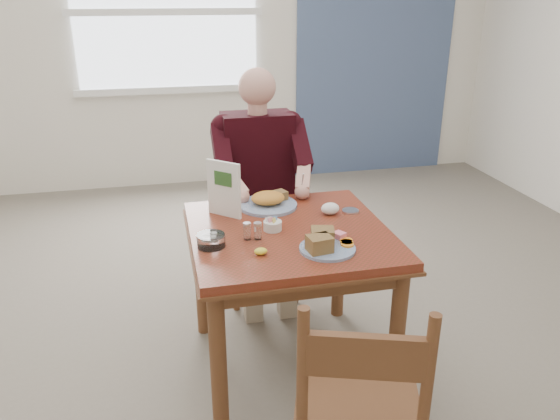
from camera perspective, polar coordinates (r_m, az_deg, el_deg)
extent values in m
plane|color=#6A6256|center=(2.90, 0.87, -15.73)|extent=(6.00, 6.00, 0.00)
plane|color=silver|center=(5.27, -7.15, 17.72)|extent=(5.50, 0.00, 5.50)
cube|color=#44567E|center=(5.65, 10.07, 17.83)|extent=(1.60, 0.02, 2.80)
ellipsoid|color=yellow|center=(2.27, -2.03, -4.34)|extent=(0.06, 0.05, 0.03)
ellipsoid|color=white|center=(2.68, 5.27, 0.16)|extent=(0.10, 0.09, 0.06)
cylinder|color=silver|center=(2.73, 7.37, -0.09)|extent=(0.10, 0.10, 0.01)
cube|color=white|center=(5.20, -11.87, 19.61)|extent=(1.60, 0.02, 1.30)
cube|color=white|center=(5.26, -11.28, 12.20)|extent=(1.72, 0.04, 0.06)
cube|color=white|center=(5.19, -11.86, 19.60)|extent=(1.72, 0.04, 0.06)
cube|color=maroon|center=(2.52, 0.97, -2.45)|extent=(0.90, 0.90, 0.04)
cube|color=brown|center=(2.53, 0.97, -3.02)|extent=(0.92, 0.92, 0.01)
cylinder|color=brown|center=(2.32, -6.45, -15.73)|extent=(0.07, 0.07, 0.71)
cylinder|color=brown|center=(2.50, 12.07, -13.06)|extent=(0.07, 0.07, 0.71)
cylinder|color=brown|center=(2.98, -8.25, -6.68)|extent=(0.07, 0.07, 0.71)
cylinder|color=brown|center=(3.12, 6.21, -5.18)|extent=(0.07, 0.07, 0.71)
cube|color=brown|center=(2.21, 3.38, -8.16)|extent=(0.80, 0.03, 0.08)
cube|color=brown|center=(2.89, -0.87, -0.61)|extent=(0.80, 0.03, 0.08)
cube|color=brown|center=(2.49, -7.81, -4.72)|extent=(0.03, 0.80, 0.08)
cube|color=brown|center=(2.66, 9.16, -3.02)|extent=(0.03, 0.80, 0.08)
cylinder|color=brown|center=(3.22, -4.67, -6.86)|extent=(0.04, 0.04, 0.45)
cylinder|color=brown|center=(3.28, 1.61, -6.21)|extent=(0.04, 0.04, 0.45)
cylinder|color=brown|center=(3.53, -5.53, -4.11)|extent=(0.04, 0.04, 0.45)
cylinder|color=brown|center=(3.59, 0.18, -3.57)|extent=(0.04, 0.04, 0.45)
cube|color=brown|center=(3.30, -2.16, -1.41)|extent=(0.42, 0.42, 0.03)
cylinder|color=brown|center=(3.35, -5.82, 3.20)|extent=(0.04, 0.04, 0.50)
cylinder|color=brown|center=(3.41, 0.19, 3.65)|extent=(0.04, 0.04, 0.50)
cube|color=brown|center=(3.35, -2.82, 5.06)|extent=(0.38, 0.03, 0.14)
cylinder|color=brown|center=(2.27, 2.72, -20.95)|extent=(0.05, 0.05, 0.45)
cube|color=brown|center=(1.98, 8.10, -19.56)|extent=(0.53, 0.53, 0.03)
cylinder|color=brown|center=(1.69, 2.35, -17.40)|extent=(0.05, 0.05, 0.50)
cylinder|color=brown|center=(1.71, 15.08, -17.59)|extent=(0.05, 0.05, 0.50)
cube|color=brown|center=(1.63, 8.97, -14.88)|extent=(0.37, 0.15, 0.14)
cube|color=gray|center=(3.14, -3.56, -1.16)|extent=(0.13, 0.38, 0.12)
cube|color=gray|center=(3.18, 0.00, -0.84)|extent=(0.13, 0.38, 0.12)
cube|color=gray|center=(3.11, -2.88, -7.51)|extent=(0.10, 0.10, 0.48)
cube|color=gray|center=(3.15, 0.73, -7.12)|extent=(0.10, 0.10, 0.48)
cube|color=black|center=(3.19, -2.36, 4.99)|extent=(0.40, 0.22, 0.58)
sphere|color=black|center=(3.11, -5.90, 8.62)|extent=(0.15, 0.15, 0.15)
sphere|color=black|center=(3.18, 0.99, 9.01)|extent=(0.15, 0.15, 0.15)
cylinder|color=tan|center=(3.10, -2.38, 10.37)|extent=(0.11, 0.11, 0.08)
sphere|color=tan|center=(3.08, -2.41, 12.75)|extent=(0.21, 0.21, 0.21)
cube|color=black|center=(3.02, -6.11, 6.26)|extent=(0.09, 0.29, 0.27)
cube|color=black|center=(3.10, 2.03, 6.77)|extent=(0.09, 0.29, 0.27)
sphere|color=black|center=(2.94, -5.76, 3.79)|extent=(0.09, 0.09, 0.09)
sphere|color=black|center=(3.02, 2.56, 4.38)|extent=(0.09, 0.09, 0.09)
cube|color=tan|center=(2.87, -4.90, 2.63)|extent=(0.14, 0.23, 0.14)
cube|color=tan|center=(2.94, 2.45, 3.18)|extent=(0.14, 0.23, 0.14)
sphere|color=tan|center=(2.80, -4.01, 1.42)|extent=(0.08, 0.08, 0.08)
sphere|color=tan|center=(2.86, 2.33, 1.91)|extent=(0.08, 0.08, 0.08)
cylinder|color=silver|center=(2.85, 2.34, 2.86)|extent=(0.01, 0.05, 0.12)
cylinder|color=white|center=(2.32, 4.97, -4.04)|extent=(0.24, 0.24, 0.01)
cube|color=#A47E49|center=(2.27, 4.15, -3.54)|extent=(0.11, 0.10, 0.07)
cube|color=#A47E49|center=(2.34, 4.46, -2.73)|extent=(0.11, 0.10, 0.07)
cylinder|color=orange|center=(2.34, 7.05, -3.58)|extent=(0.07, 0.07, 0.01)
cylinder|color=orange|center=(2.36, 6.99, -3.38)|extent=(0.06, 0.06, 0.01)
cylinder|color=orange|center=(2.38, 6.93, -3.17)|extent=(0.07, 0.07, 0.01)
cube|color=pink|center=(2.40, 6.21, -2.62)|extent=(0.06, 0.06, 0.02)
cylinder|color=white|center=(2.77, -1.27, 0.50)|extent=(0.38, 0.38, 0.02)
ellipsoid|color=gold|center=(2.75, -1.27, 1.27)|extent=(0.21, 0.19, 0.06)
cube|color=#A47E49|center=(2.81, -0.39, 1.48)|extent=(0.13, 0.10, 0.04)
cylinder|color=white|center=(2.49, -0.78, -1.64)|extent=(0.11, 0.11, 0.04)
cube|color=pink|center=(2.48, -0.96, -1.04)|extent=(0.03, 0.02, 0.02)
cube|color=#6699D8|center=(2.50, -0.64, -0.86)|extent=(0.03, 0.01, 0.02)
cube|color=#EAD159|center=(2.47, -0.62, -1.09)|extent=(0.03, 0.03, 0.02)
cube|color=white|center=(2.49, -1.20, -0.96)|extent=(0.03, 0.02, 0.02)
cylinder|color=white|center=(2.40, -3.45, -2.37)|extent=(0.04, 0.04, 0.06)
cylinder|color=silver|center=(2.39, -3.47, -1.50)|extent=(0.04, 0.04, 0.01)
cylinder|color=white|center=(2.40, -2.34, -2.34)|extent=(0.04, 0.04, 0.06)
cylinder|color=silver|center=(2.39, -2.35, -1.48)|extent=(0.04, 0.04, 0.01)
cylinder|color=white|center=(2.35, -7.21, -3.18)|extent=(0.15, 0.15, 0.06)
cylinder|color=white|center=(2.34, -7.57, -2.87)|extent=(0.04, 0.04, 0.02)
cylinder|color=white|center=(2.36, -6.95, -2.59)|extent=(0.04, 0.04, 0.02)
cylinder|color=white|center=(2.33, -7.05, -2.95)|extent=(0.04, 0.04, 0.02)
cube|color=white|center=(2.63, -5.88, 2.20)|extent=(0.15, 0.14, 0.27)
cube|color=#2D5926|center=(2.60, -5.99, 3.24)|extent=(0.07, 0.07, 0.07)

